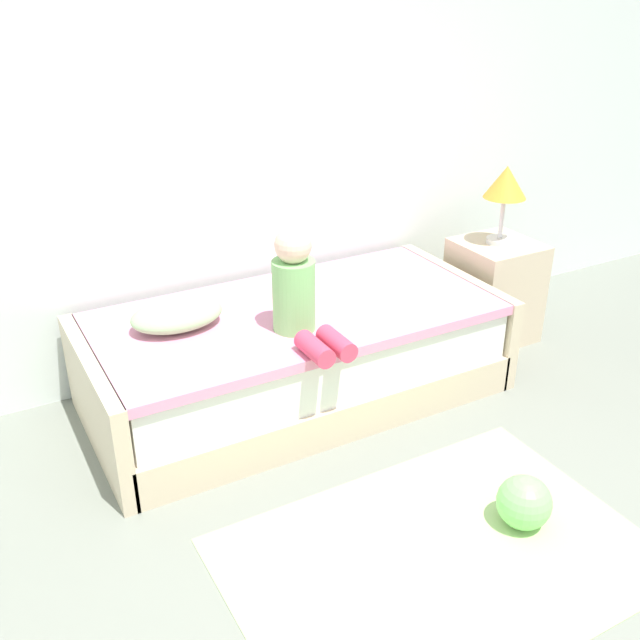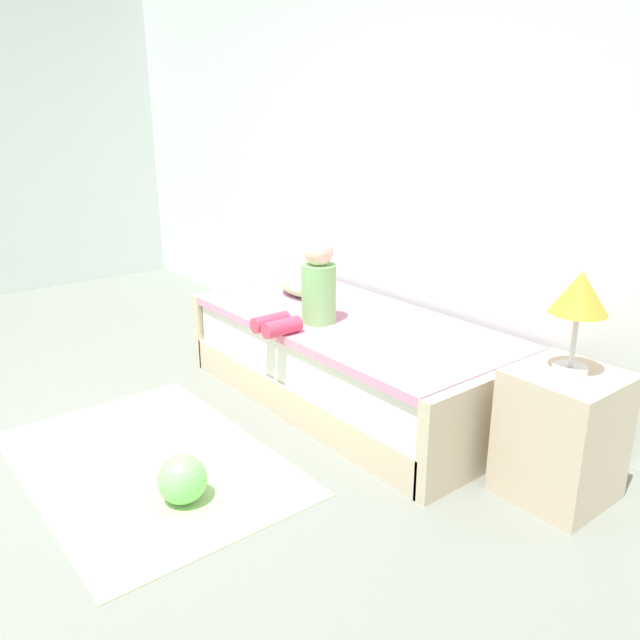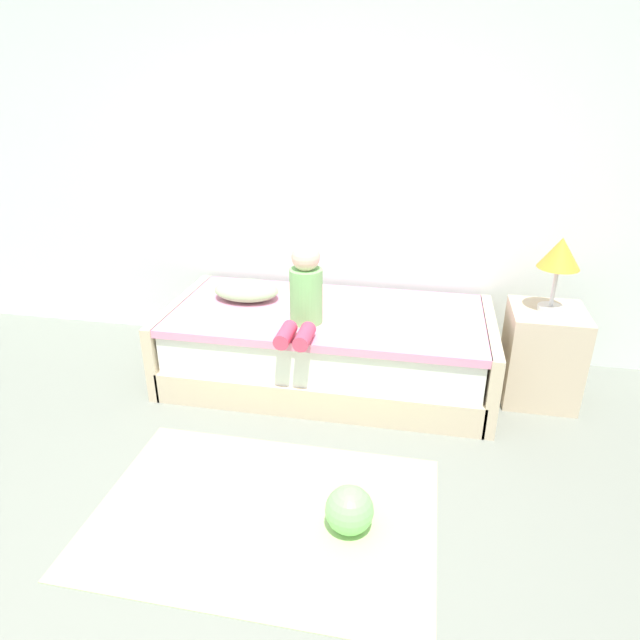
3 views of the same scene
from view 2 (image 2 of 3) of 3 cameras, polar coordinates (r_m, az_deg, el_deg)
wall_rear at (r=4.13m, az=7.70°, el=15.04°), size 7.20×0.10×2.90m
bed at (r=3.84m, az=2.92°, el=-3.57°), size 2.11×1.00×0.50m
nightstand at (r=3.08m, az=20.74°, el=-9.57°), size 0.44×0.44×0.60m
table_lamp at (r=2.85m, az=22.17°, el=1.86°), size 0.24×0.24×0.45m
child_figure at (r=3.63m, az=-0.71°, el=2.77°), size 0.20×0.51×0.50m
pillow at (r=4.22m, az=-1.17°, el=3.06°), size 0.44×0.30×0.13m
toy_ball at (r=2.99m, az=-12.20°, el=-13.76°), size 0.22×0.22×0.22m
area_rug at (r=3.37m, az=-15.10°, el=-12.17°), size 1.60×1.10×0.01m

